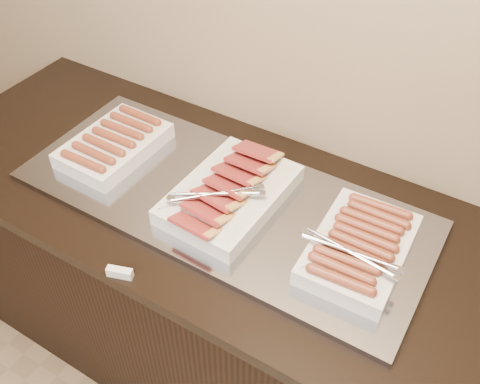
% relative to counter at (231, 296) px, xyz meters
% --- Properties ---
extents(counter, '(2.06, 0.76, 0.90)m').
position_rel_counter_xyz_m(counter, '(0.00, 0.00, 0.00)').
color(counter, black).
rests_on(counter, ground).
extents(warming_tray, '(1.20, 0.50, 0.02)m').
position_rel_counter_xyz_m(warming_tray, '(-0.03, 0.00, 0.46)').
color(warming_tray, '#9396A1').
rests_on(warming_tray, counter).
extents(dish_left, '(0.23, 0.33, 0.07)m').
position_rel_counter_xyz_m(dish_left, '(-0.42, 0.00, 0.50)').
color(dish_left, silver).
rests_on(dish_left, warming_tray).
extents(dish_center, '(0.28, 0.42, 0.09)m').
position_rel_counter_xyz_m(dish_center, '(0.00, -0.00, 0.50)').
color(dish_center, silver).
rests_on(dish_center, warming_tray).
extents(dish_right, '(0.26, 0.35, 0.08)m').
position_rel_counter_xyz_m(dish_right, '(0.39, -0.00, 0.50)').
color(dish_right, silver).
rests_on(dish_right, warming_tray).
extents(label_holder, '(0.07, 0.04, 0.03)m').
position_rel_counter_xyz_m(label_holder, '(-0.10, -0.36, 0.46)').
color(label_holder, silver).
rests_on(label_holder, counter).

